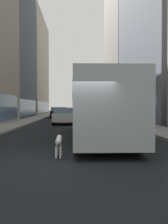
{
  "coord_description": "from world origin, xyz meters",
  "views": [
    {
      "loc": [
        0.05,
        -8.22,
        1.74
      ],
      "look_at": [
        0.48,
        6.33,
        1.4
      ],
      "focal_mm": 39.38,
      "sensor_mm": 36.0,
      "label": 1
    }
  ],
  "objects_px": {
    "car_silver_sedan": "(94,112)",
    "car_black_suv": "(57,113)",
    "car_red_coupe": "(61,111)",
    "car_yellow_taxi": "(90,111)",
    "transit_bus": "(98,106)",
    "dalmatian_dog": "(59,142)",
    "car_blue_hatchback": "(98,113)",
    "car_white_van": "(64,116)"
  },
  "relations": [
    {
      "from": "car_white_van",
      "to": "car_blue_hatchback",
      "type": "height_order",
      "value": "same"
    },
    {
      "from": "car_black_suv",
      "to": "car_blue_hatchback",
      "type": "bearing_deg",
      "value": -39.69
    },
    {
      "from": "transit_bus",
      "to": "car_red_coupe",
      "type": "relative_size",
      "value": 2.68
    },
    {
      "from": "car_yellow_taxi",
      "to": "dalmatian_dog",
      "type": "height_order",
      "value": "car_yellow_taxi"
    },
    {
      "from": "transit_bus",
      "to": "car_red_coupe",
      "type": "height_order",
      "value": "transit_bus"
    },
    {
      "from": "car_silver_sedan",
      "to": "car_blue_hatchback",
      "type": "bearing_deg",
      "value": -90.0
    },
    {
      "from": "car_silver_sedan",
      "to": "car_white_van",
      "type": "height_order",
      "value": "same"
    },
    {
      "from": "car_blue_hatchback",
      "to": "dalmatian_dog",
      "type": "relative_size",
      "value": 4.43
    },
    {
      "from": "car_yellow_taxi",
      "to": "car_blue_hatchback",
      "type": "xyz_separation_m",
      "value": [
        -0.0,
        -20.6,
        -0.0
      ]
    },
    {
      "from": "car_yellow_taxi",
      "to": "dalmatian_dog",
      "type": "distance_m",
      "value": 43.82
    },
    {
      "from": "transit_bus",
      "to": "car_yellow_taxi",
      "type": "height_order",
      "value": "transit_bus"
    },
    {
      "from": "car_blue_hatchback",
      "to": "car_white_van",
      "type": "bearing_deg",
      "value": -116.95
    },
    {
      "from": "car_yellow_taxi",
      "to": "car_blue_hatchback",
      "type": "bearing_deg",
      "value": -90.0
    },
    {
      "from": "car_yellow_taxi",
      "to": "car_white_van",
      "type": "relative_size",
      "value": 1.06
    },
    {
      "from": "car_white_van",
      "to": "car_black_suv",
      "type": "relative_size",
      "value": 1.0
    },
    {
      "from": "car_white_van",
      "to": "car_blue_hatchback",
      "type": "distance_m",
      "value": 8.83
    },
    {
      "from": "car_silver_sedan",
      "to": "car_red_coupe",
      "type": "relative_size",
      "value": 1.04
    },
    {
      "from": "car_white_van",
      "to": "transit_bus",
      "type": "bearing_deg",
      "value": -77.0
    },
    {
      "from": "car_yellow_taxi",
      "to": "car_silver_sedan",
      "type": "bearing_deg",
      "value": -90.0
    },
    {
      "from": "car_yellow_taxi",
      "to": "transit_bus",
      "type": "bearing_deg",
      "value": -92.36
    },
    {
      "from": "car_black_suv",
      "to": "dalmatian_dog",
      "type": "distance_m",
      "value": 27.82
    },
    {
      "from": "car_yellow_taxi",
      "to": "car_white_van",
      "type": "height_order",
      "value": "same"
    },
    {
      "from": "transit_bus",
      "to": "car_blue_hatchback",
      "type": "xyz_separation_m",
      "value": [
        1.6,
        18.26,
        -0.96
      ]
    },
    {
      "from": "dalmatian_dog",
      "to": "car_red_coupe",
      "type": "bearing_deg",
      "value": 93.57
    },
    {
      "from": "transit_bus",
      "to": "car_white_van",
      "type": "distance_m",
      "value": 10.71
    },
    {
      "from": "car_red_coupe",
      "to": "car_black_suv",
      "type": "bearing_deg",
      "value": -90.0
    },
    {
      "from": "car_silver_sedan",
      "to": "car_yellow_taxi",
      "type": "relative_size",
      "value": 1.08
    },
    {
      "from": "car_red_coupe",
      "to": "car_yellow_taxi",
      "type": "bearing_deg",
      "value": 55.15
    },
    {
      "from": "car_red_coupe",
      "to": "car_silver_sedan",
      "type": "bearing_deg",
      "value": -39.79
    },
    {
      "from": "car_yellow_taxi",
      "to": "car_white_van",
      "type": "xyz_separation_m",
      "value": [
        -4.0,
        -28.47,
        -0.0
      ]
    },
    {
      "from": "car_yellow_taxi",
      "to": "car_black_suv",
      "type": "bearing_deg",
      "value": -109.34
    },
    {
      "from": "car_yellow_taxi",
      "to": "car_red_coupe",
      "type": "distance_m",
      "value": 9.8
    },
    {
      "from": "car_silver_sedan",
      "to": "car_yellow_taxi",
      "type": "bearing_deg",
      "value": 90.0
    },
    {
      "from": "car_blue_hatchback",
      "to": "car_red_coupe",
      "type": "relative_size",
      "value": 0.99
    },
    {
      "from": "car_blue_hatchback",
      "to": "car_black_suv",
      "type": "relative_size",
      "value": 1.08
    },
    {
      "from": "car_blue_hatchback",
      "to": "car_red_coupe",
      "type": "bearing_deg",
      "value": 114.03
    },
    {
      "from": "car_silver_sedan",
      "to": "car_black_suv",
      "type": "relative_size",
      "value": 1.13
    },
    {
      "from": "car_silver_sedan",
      "to": "car_black_suv",
      "type": "bearing_deg",
      "value": -149.89
    },
    {
      "from": "car_white_van",
      "to": "dalmatian_dog",
      "type": "height_order",
      "value": "car_white_van"
    },
    {
      "from": "transit_bus",
      "to": "car_black_suv",
      "type": "bearing_deg",
      "value": 99.9
    },
    {
      "from": "car_silver_sedan",
      "to": "car_white_van",
      "type": "bearing_deg",
      "value": -104.24
    },
    {
      "from": "transit_bus",
      "to": "car_black_suv",
      "type": "xyz_separation_m",
      "value": [
        -4.0,
        22.91,
        -0.96
      ]
    }
  ]
}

